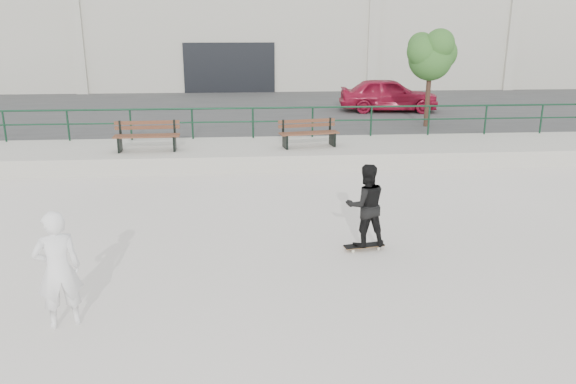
{
  "coord_description": "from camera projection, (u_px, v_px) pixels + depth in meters",
  "views": [
    {
      "loc": [
        0.66,
        -7.78,
        4.17
      ],
      "look_at": [
        1.46,
        2.0,
        1.22
      ],
      "focal_mm": 35.0,
      "sensor_mm": 36.0,
      "label": 1
    }
  ],
  "objects": [
    {
      "name": "ground",
      "position": [
        204.0,
        308.0,
        8.57
      ],
      "size": [
        120.0,
        120.0,
        0.0
      ],
      "primitive_type": "plane",
      "color": "beige",
      "rests_on": "ground"
    },
    {
      "name": "ledge",
      "position": [
        222.0,
        154.0,
        17.57
      ],
      "size": [
        30.0,
        3.0,
        0.5
      ],
      "primitive_type": "cube",
      "color": "#B5B2A5",
      "rests_on": "ground"
    },
    {
      "name": "parking_strip",
      "position": [
        228.0,
        113.0,
        25.68
      ],
      "size": [
        60.0,
        14.0,
        0.5
      ],
      "primitive_type": "cube",
      "color": "#3A3A3A",
      "rests_on": "ground"
    },
    {
      "name": "railing",
      "position": [
        223.0,
        116.0,
        18.53
      ],
      "size": [
        28.0,
        0.06,
        1.03
      ],
      "color": "#143924",
      "rests_on": "ledge"
    },
    {
      "name": "commercial_building",
      "position": [
        230.0,
        18.0,
        37.8
      ],
      "size": [
        44.2,
        16.33,
        8.0
      ],
      "color": "#B1AE9F",
      "rests_on": "ground"
    },
    {
      "name": "bench_left",
      "position": [
        147.0,
        136.0,
        16.82
      ],
      "size": [
        1.95,
        0.64,
        0.89
      ],
      "rotation": [
        0.0,
        0.0,
        0.04
      ],
      "color": "#4E281A",
      "rests_on": "ledge"
    },
    {
      "name": "bench_right",
      "position": [
        309.0,
        133.0,
        17.37
      ],
      "size": [
        1.9,
        0.84,
        0.84
      ],
      "rotation": [
        0.0,
        0.0,
        0.17
      ],
      "color": "#4E281A",
      "rests_on": "ledge"
    },
    {
      "name": "tree",
      "position": [
        431.0,
        54.0,
        20.24
      ],
      "size": [
        1.98,
        1.76,
        3.52
      ],
      "color": "#493124",
      "rests_on": "parking_strip"
    },
    {
      "name": "red_car",
      "position": [
        388.0,
        95.0,
        24.37
      ],
      "size": [
        4.39,
        2.14,
        1.44
      ],
      "primitive_type": "imported",
      "rotation": [
        0.0,
        0.0,
        1.47
      ],
      "color": "maroon",
      "rests_on": "parking_strip"
    },
    {
      "name": "skateboard",
      "position": [
        364.0,
        246.0,
        10.79
      ],
      "size": [
        0.8,
        0.33,
        0.09
      ],
      "rotation": [
        0.0,
        0.0,
        0.17
      ],
      "color": "black",
      "rests_on": "ground"
    },
    {
      "name": "standing_skater",
      "position": [
        366.0,
        205.0,
        10.55
      ],
      "size": [
        0.83,
        0.68,
        1.6
      ],
      "primitive_type": "imported",
      "rotation": [
        0.0,
        0.0,
        3.24
      ],
      "color": "black",
      "rests_on": "skateboard"
    },
    {
      "name": "seated_skater",
      "position": [
        58.0,
        270.0,
        7.86
      ],
      "size": [
        0.75,
        0.63,
        1.73
      ],
      "primitive_type": "imported",
      "rotation": [
        0.0,
        0.0,
        3.56
      ],
      "color": "white",
      "rests_on": "ground"
    }
  ]
}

